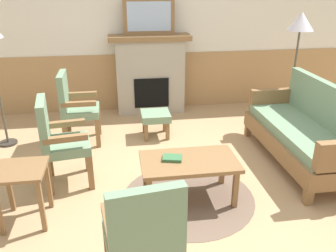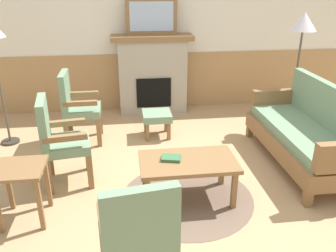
{
  "view_description": "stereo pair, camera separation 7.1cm",
  "coord_description": "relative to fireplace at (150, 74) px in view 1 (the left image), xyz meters",
  "views": [
    {
      "loc": [
        -0.54,
        -3.25,
        2.09
      ],
      "look_at": [
        0.0,
        0.35,
        0.55
      ],
      "focal_mm": 37.19,
      "sensor_mm": 36.0,
      "label": 1
    },
    {
      "loc": [
        -0.47,
        -3.26,
        2.09
      ],
      "look_at": [
        0.0,
        0.35,
        0.55
      ],
      "focal_mm": 37.19,
      "sensor_mm": 36.0,
      "label": 2
    }
  ],
  "objects": [
    {
      "name": "ground_plane",
      "position": [
        0.0,
        -2.35,
        -0.65
      ],
      "size": [
        14.0,
        14.0,
        0.0
      ],
      "primitive_type": "plane",
      "color": "tan"
    },
    {
      "name": "fireplace",
      "position": [
        0.0,
        0.0,
        0.0
      ],
      "size": [
        1.3,
        0.44,
        1.28
      ],
      "color": "#A39989",
      "rests_on": "ground_plane"
    },
    {
      "name": "couch",
      "position": [
        1.63,
        -2.07,
        -0.26
      ],
      "size": [
        0.7,
        1.8,
        0.98
      ],
      "color": "brown",
      "rests_on": "ground_plane"
    },
    {
      "name": "wall_back",
      "position": [
        0.0,
        0.25,
        0.66
      ],
      "size": [
        7.2,
        0.14,
        2.7
      ],
      "color": "silver",
      "rests_on": "ground_plane"
    },
    {
      "name": "round_rug",
      "position": [
        0.12,
        -2.62,
        -0.65
      ],
      "size": [
        1.36,
        1.36,
        0.01
      ],
      "primitive_type": "cylinder",
      "color": "brown",
      "rests_on": "ground_plane"
    },
    {
      "name": "coffee_table",
      "position": [
        0.12,
        -2.62,
        -0.27
      ],
      "size": [
        0.96,
        0.56,
        0.44
      ],
      "color": "brown",
      "rests_on": "ground_plane"
    },
    {
      "name": "armchair_by_window_left",
      "position": [
        -1.12,
        -1.07,
        -0.11
      ],
      "size": [
        0.49,
        0.49,
        0.98
      ],
      "color": "brown",
      "rests_on": "ground_plane"
    },
    {
      "name": "armchair_near_fireplace",
      "position": [
        -1.19,
        -2.14,
        -0.11
      ],
      "size": [
        0.54,
        0.54,
        0.98
      ],
      "color": "brown",
      "rests_on": "ground_plane"
    },
    {
      "name": "book_on_table",
      "position": [
        -0.04,
        -2.59,
        -0.2
      ],
      "size": [
        0.22,
        0.18,
        0.03
      ],
      "primitive_type": "cube",
      "rotation": [
        0.0,
        0.0,
        -0.24
      ],
      "color": "#33663D",
      "rests_on": "coffee_table"
    },
    {
      "name": "floor_lamp_by_couch",
      "position": [
        2.02,
        -0.93,
        0.8
      ],
      "size": [
        0.36,
        0.36,
        1.68
      ],
      "color": "#332D28",
      "rests_on": "ground_plane"
    },
    {
      "name": "armchair_front_left",
      "position": [
        -0.43,
        -3.78,
        -0.11
      ],
      "size": [
        0.54,
        0.54,
        0.98
      ],
      "color": "brown",
      "rests_on": "ground_plane"
    },
    {
      "name": "framed_picture",
      "position": [
        0.0,
        0.0,
        0.91
      ],
      "size": [
        0.8,
        0.04,
        0.56
      ],
      "color": "brown",
      "rests_on": "fireplace"
    },
    {
      "name": "side_table",
      "position": [
        -1.44,
        -2.76,
        -0.22
      ],
      "size": [
        0.44,
        0.44,
        0.55
      ],
      "color": "brown",
      "rests_on": "ground_plane"
    },
    {
      "name": "footstool",
      "position": [
        -0.04,
        -1.04,
        -0.37
      ],
      "size": [
        0.4,
        0.4,
        0.36
      ],
      "color": "brown",
      "rests_on": "ground_plane"
    }
  ]
}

